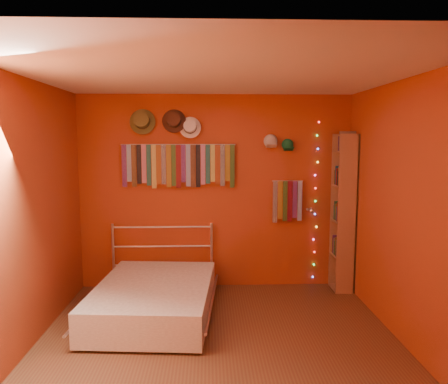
{
  "coord_description": "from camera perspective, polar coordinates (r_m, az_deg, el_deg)",
  "views": [
    {
      "loc": [
        -0.09,
        -3.87,
        1.94
      ],
      "look_at": [
        0.08,
        0.9,
        1.36
      ],
      "focal_mm": 35.0,
      "sensor_mm": 36.0,
      "label": 1
    }
  ],
  "objects": [
    {
      "name": "fedora_olive",
      "position": [
        5.58,
        -10.66,
        9.12
      ],
      "size": [
        0.32,
        0.17,
        0.32
      ],
      "rotation": [
        1.36,
        0.0,
        0.0
      ],
      "color": "brown",
      "rests_on": "back_wall"
    },
    {
      "name": "fairy_lights",
      "position": [
        5.81,
        11.88,
        -1.18
      ],
      "size": [
        0.06,
        0.02,
        2.06
      ],
      "color": "#FF3333",
      "rests_on": "back_wall"
    },
    {
      "name": "reading_lamp",
      "position": [
        5.64,
        11.27,
        -2.38
      ],
      "size": [
        0.06,
        0.27,
        0.08
      ],
      "color": "silver",
      "rests_on": "back_wall"
    },
    {
      "name": "tie_rack",
      "position": [
        5.58,
        -5.97,
        3.65
      ],
      "size": [
        1.45,
        0.03,
        0.56
      ],
      "color": "silver",
      "rests_on": "back_wall"
    },
    {
      "name": "back_wall",
      "position": [
        5.66,
        -1.13,
        -0.02
      ],
      "size": [
        3.5,
        0.02,
        2.5
      ],
      "primitive_type": "cube",
      "color": "maroon",
      "rests_on": "ground"
    },
    {
      "name": "bookshelf",
      "position": [
        5.75,
        15.68,
        -2.52
      ],
      "size": [
        0.25,
        0.34,
        2.0
      ],
      "color": "#A37049",
      "rests_on": "ground"
    },
    {
      "name": "bed",
      "position": [
        4.97,
        -9.08,
        -13.58
      ],
      "size": [
        1.43,
        1.83,
        0.86
      ],
      "rotation": [
        0.0,
        0.0,
        -0.08
      ],
      "color": "silver",
      "rests_on": "ground"
    },
    {
      "name": "fedora_brown",
      "position": [
        5.54,
        -6.58,
        9.29
      ],
      "size": [
        0.3,
        0.16,
        0.3
      ],
      "rotation": [
        1.36,
        0.0,
        0.0
      ],
      "color": "#462619",
      "rests_on": "back_wall"
    },
    {
      "name": "ground",
      "position": [
        4.33,
        -0.69,
        -19.65
      ],
      "size": [
        3.5,
        3.5,
        0.0
      ],
      "primitive_type": "plane",
      "color": "brown",
      "rests_on": "ground"
    },
    {
      "name": "right_wall",
      "position": [
        4.34,
        23.08,
        -2.75
      ],
      "size": [
        0.02,
        3.5,
        2.5
      ],
      "primitive_type": "cube",
      "color": "maroon",
      "rests_on": "ground"
    },
    {
      "name": "fedora_white",
      "position": [
        5.53,
        -4.47,
        8.49
      ],
      "size": [
        0.27,
        0.15,
        0.27
      ],
      "rotation": [
        1.36,
        0.0,
        0.0
      ],
      "color": "white",
      "rests_on": "back_wall"
    },
    {
      "name": "small_tie_rack",
      "position": [
        5.7,
        8.28,
        -1.02
      ],
      "size": [
        0.4,
        0.03,
        0.55
      ],
      "color": "silver",
      "rests_on": "back_wall"
    },
    {
      "name": "ceiling",
      "position": [
        3.91,
        -0.75,
        15.19
      ],
      "size": [
        3.5,
        3.5,
        0.02
      ],
      "primitive_type": "cube",
      "color": "white",
      "rests_on": "back_wall"
    },
    {
      "name": "left_wall",
      "position": [
        4.27,
        -24.95,
        -3.0
      ],
      "size": [
        0.02,
        3.5,
        2.5
      ],
      "primitive_type": "cube",
      "color": "maroon",
      "rests_on": "ground"
    },
    {
      "name": "cap_white",
      "position": [
        5.62,
        6.09,
        6.6
      ],
      "size": [
        0.18,
        0.22,
        0.18
      ],
      "color": "beige",
      "rests_on": "back_wall"
    },
    {
      "name": "cap_green",
      "position": [
        5.66,
        8.3,
        6.12
      ],
      "size": [
        0.17,
        0.21,
        0.17
      ],
      "color": "#176835",
      "rests_on": "back_wall"
    }
  ]
}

